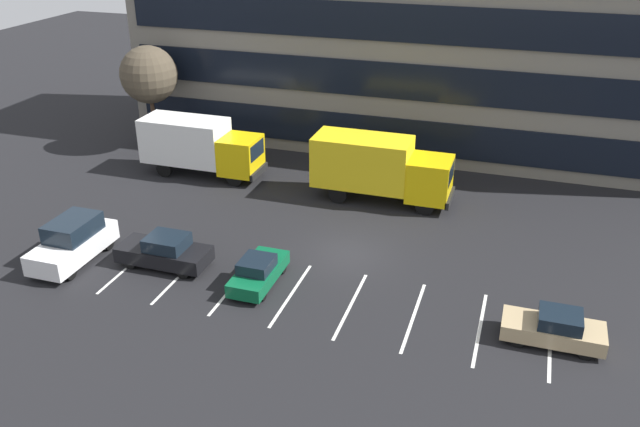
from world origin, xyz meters
TOP-DOWN VIEW (x-y plane):
  - ground_plane at (0.00, 0.00)m, footprint 120.00×120.00m
  - office_building at (0.00, 17.95)m, footprint 39.70×10.22m
  - lot_markings at (0.00, -4.44)m, footprint 19.74×5.40m
  - box_truck_yellow at (-11.83, 7.16)m, footprint 7.77×2.57m
  - box_truck_yellow_all at (-0.08, 6.82)m, footprint 8.13×2.69m
  - suv_white at (-12.60, -4.79)m, footprint 2.03×4.78m
  - sedan_forest at (-3.15, -4.04)m, footprint 1.62×3.88m
  - sedan_black at (-8.12, -3.84)m, footprint 4.49×1.88m
  - sedan_tan at (9.87, -4.49)m, footprint 4.01×1.68m
  - bare_tree at (-17.00, 10.39)m, footprint 3.87×3.87m

SIDE VIEW (x-z plane):
  - ground_plane at x=0.00m, z-range 0.00..0.00m
  - lot_markings at x=0.00m, z-range 0.00..0.01m
  - sedan_forest at x=-3.15m, z-range -0.04..1.35m
  - sedan_tan at x=9.87m, z-range -0.04..1.40m
  - sedan_black at x=-8.12m, z-range -0.04..1.56m
  - suv_white at x=-12.60m, z-range -0.04..2.13m
  - box_truck_yellow at x=-11.83m, z-range 0.23..3.83m
  - box_truck_yellow_all at x=-0.08m, z-range 0.24..4.00m
  - bare_tree at x=-17.00m, z-range 1.67..8.93m
  - office_building at x=0.00m, z-range 0.00..14.40m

